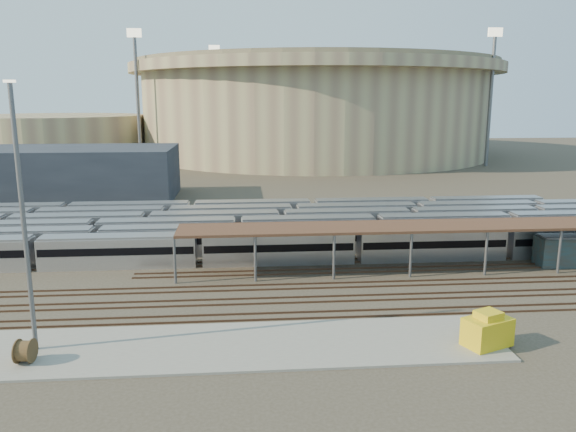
# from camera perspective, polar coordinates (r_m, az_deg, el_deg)

# --- Properties ---
(ground) EXTENTS (420.00, 420.00, 0.00)m
(ground) POSITION_cam_1_polar(r_m,az_deg,el_deg) (60.20, -3.83, -7.03)
(ground) COLOR #383026
(ground) RESTS_ON ground
(apron) EXTENTS (50.00, 9.00, 0.20)m
(apron) POSITION_cam_1_polar(r_m,az_deg,el_deg) (46.42, -9.83, -13.02)
(apron) COLOR gray
(apron) RESTS_ON ground
(subway_trains) EXTENTS (127.48, 23.90, 3.60)m
(subway_trains) POSITION_cam_1_polar(r_m,az_deg,el_deg) (77.49, -4.57, -1.32)
(subway_trains) COLOR silver
(subway_trains) RESTS_ON ground
(inspection_shed) EXTENTS (60.30, 6.00, 5.30)m
(inspection_shed) POSITION_cam_1_polar(r_m,az_deg,el_deg) (66.65, 15.31, -1.10)
(inspection_shed) COLOR #5C5D61
(inspection_shed) RESTS_ON ground
(empty_tracks) EXTENTS (170.00, 9.62, 0.18)m
(empty_tracks) POSITION_cam_1_polar(r_m,az_deg,el_deg) (55.46, -3.74, -8.62)
(empty_tracks) COLOR #4C3323
(empty_tracks) RESTS_ON ground
(stadium) EXTENTS (124.00, 124.00, 32.50)m
(stadium) POSITION_cam_1_polar(r_m,az_deg,el_deg) (198.62, 2.72, 11.07)
(stadium) COLOR tan
(stadium) RESTS_ON ground
(secondary_arena) EXTENTS (56.00, 56.00, 14.00)m
(secondary_arena) POSITION_cam_1_polar(r_m,az_deg,el_deg) (196.49, -22.52, 7.41)
(secondary_arena) COLOR tan
(secondary_arena) RESTS_ON ground
(service_building) EXTENTS (42.00, 20.00, 10.00)m
(service_building) POSITION_cam_1_polar(r_m,az_deg,el_deg) (117.95, -21.68, 4.03)
(service_building) COLOR #1E232D
(service_building) RESTS_ON ground
(floodlight_0) EXTENTS (4.00, 1.00, 38.40)m
(floodlight_0) POSITION_cam_1_polar(r_m,az_deg,el_deg) (169.46, -15.05, 11.94)
(floodlight_0) COLOR #5C5D61
(floodlight_0) RESTS_ON ground
(floodlight_2) EXTENTS (4.00, 1.00, 38.40)m
(floodlight_2) POSITION_cam_1_polar(r_m,az_deg,el_deg) (172.14, 19.91, 11.64)
(floodlight_2) COLOR #5C5D61
(floodlight_2) RESTS_ON ground
(floodlight_3) EXTENTS (4.00, 1.00, 38.40)m
(floodlight_3) POSITION_cam_1_polar(r_m,az_deg,el_deg) (217.12, -7.39, 12.16)
(floodlight_3) COLOR #5C5D61
(floodlight_3) RESTS_ON ground
(cable_reel_east) EXTENTS (1.21, 1.94, 1.83)m
(cable_reel_east) POSITION_cam_1_polar(r_m,az_deg,el_deg) (47.10, -25.14, -12.30)
(cable_reel_east) COLOR brown
(cable_reel_east) RESTS_ON apron
(yard_light_pole) EXTENTS (0.82, 0.36, 20.59)m
(yard_light_pole) POSITION_cam_1_polar(r_m,az_deg,el_deg) (46.37, -25.29, -0.38)
(yard_light_pole) COLOR #5C5D61
(yard_light_pole) RESTS_ON apron
(yellow_equipment) EXTENTS (4.24, 3.50, 2.28)m
(yellow_equipment) POSITION_cam_1_polar(r_m,az_deg,el_deg) (48.15, 19.58, -11.01)
(yellow_equipment) COLOR gold
(yellow_equipment) RESTS_ON apron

